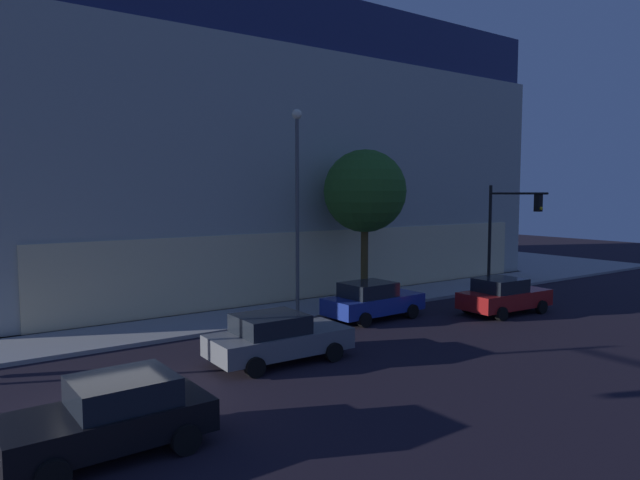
# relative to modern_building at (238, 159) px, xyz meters

# --- Properties ---
(ground_plane) EXTENTS (120.00, 120.00, 0.00)m
(ground_plane) POSITION_rel_modern_building_xyz_m (-13.34, -19.54, -7.61)
(ground_plane) COLOR black
(modern_building) EXTENTS (31.89, 20.60, 15.38)m
(modern_building) POSITION_rel_modern_building_xyz_m (0.00, 0.00, 0.00)
(modern_building) COLOR #4C4C51
(modern_building) RESTS_ON ground
(traffic_light_far_corner) EXTENTS (0.40, 3.81, 5.70)m
(traffic_light_far_corner) POSITION_rel_modern_building_xyz_m (9.53, -13.74, -3.69)
(traffic_light_far_corner) COLOR black
(traffic_light_far_corner) RESTS_ON sidewalk_corner
(street_lamp_sidewalk) EXTENTS (0.44, 0.44, 8.81)m
(street_lamp_sidewalk) POSITION_rel_modern_building_xyz_m (-3.71, -12.82, -2.00)
(street_lamp_sidewalk) COLOR #565656
(street_lamp_sidewalk) RESTS_ON sidewalk_corner
(sidewalk_tree) EXTENTS (3.98, 3.98, 7.34)m
(sidewalk_tree) POSITION_rel_modern_building_xyz_m (0.50, -12.28, -2.13)
(sidewalk_tree) COLOR brown
(sidewalk_tree) RESTS_ON sidewalk_corner
(car_black) EXTENTS (4.16, 2.23, 1.59)m
(car_black) POSITION_rel_modern_building_xyz_m (-13.93, -21.56, -6.80)
(car_black) COLOR black
(car_black) RESTS_ON ground
(car_grey) EXTENTS (4.61, 2.28, 1.56)m
(car_grey) POSITION_rel_modern_building_xyz_m (-7.84, -18.01, -6.82)
(car_grey) COLOR slate
(car_grey) RESTS_ON ground
(car_blue) EXTENTS (4.53, 2.27, 1.61)m
(car_blue) POSITION_rel_modern_building_xyz_m (-1.34, -15.05, -6.80)
(car_blue) COLOR navy
(car_blue) RESTS_ON ground
(car_red) EXTENTS (4.40, 2.27, 1.61)m
(car_red) POSITION_rel_modern_building_xyz_m (4.23, -17.57, -6.81)
(car_red) COLOR maroon
(car_red) RESTS_ON ground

